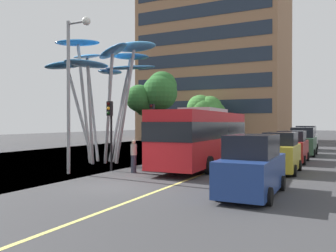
{
  "coord_description": "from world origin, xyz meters",
  "views": [
    {
      "loc": [
        8.61,
        -12.44,
        2.71
      ],
      "look_at": [
        -0.91,
        6.84,
        2.5
      ],
      "focal_mm": 37.65,
      "sensor_mm": 36.0,
      "label": 1
    }
  ],
  "objects_px": {
    "leaf_sculpture": "(105,68)",
    "car_parked_mid": "(281,154)",
    "traffic_light_kerb_far": "(152,121)",
    "traffic_light_island_mid": "(173,126)",
    "car_parked_far": "(292,147)",
    "traffic_light_kerb_near": "(110,121)",
    "street_lamp": "(73,76)",
    "pedestrian": "(134,156)",
    "red_bus": "(204,135)",
    "car_side_street": "(303,142)",
    "car_far_side": "(306,139)",
    "car_parked_near": "(252,167)"
  },
  "relations": [
    {
      "from": "street_lamp",
      "to": "pedestrian",
      "type": "xyz_separation_m",
      "value": [
        2.59,
        1.84,
        -4.24
      ]
    },
    {
      "from": "leaf_sculpture",
      "to": "traffic_light_kerb_near",
      "type": "bearing_deg",
      "value": -49.93
    },
    {
      "from": "traffic_light_island_mid",
      "to": "street_lamp",
      "type": "distance_m",
      "value": 10.83
    },
    {
      "from": "pedestrian",
      "to": "car_parked_near",
      "type": "bearing_deg",
      "value": -23.52
    },
    {
      "from": "red_bus",
      "to": "traffic_light_kerb_near",
      "type": "bearing_deg",
      "value": -132.03
    },
    {
      "from": "traffic_light_kerb_far",
      "to": "car_parked_far",
      "type": "xyz_separation_m",
      "value": [
        8.17,
        4.94,
        -1.83
      ]
    },
    {
      "from": "traffic_light_kerb_far",
      "to": "pedestrian",
      "type": "relative_size",
      "value": 2.22
    },
    {
      "from": "car_parked_mid",
      "to": "traffic_light_kerb_near",
      "type": "bearing_deg",
      "value": -157.21
    },
    {
      "from": "traffic_light_kerb_far",
      "to": "car_far_side",
      "type": "relative_size",
      "value": 0.93
    },
    {
      "from": "leaf_sculpture",
      "to": "car_parked_mid",
      "type": "bearing_deg",
      "value": 0.1
    },
    {
      "from": "red_bus",
      "to": "car_side_street",
      "type": "height_order",
      "value": "red_bus"
    },
    {
      "from": "leaf_sculpture",
      "to": "car_parked_near",
      "type": "xyz_separation_m",
      "value": [
        11.61,
        -6.62,
        -5.43
      ]
    },
    {
      "from": "traffic_light_kerb_near",
      "to": "car_side_street",
      "type": "height_order",
      "value": "traffic_light_kerb_near"
    },
    {
      "from": "traffic_light_kerb_far",
      "to": "street_lamp",
      "type": "relative_size",
      "value": 0.48
    },
    {
      "from": "car_parked_mid",
      "to": "car_side_street",
      "type": "distance_m",
      "value": 11.33
    },
    {
      "from": "traffic_light_kerb_near",
      "to": "car_parked_near",
      "type": "distance_m",
      "value": 9.26
    },
    {
      "from": "traffic_light_kerb_near",
      "to": "car_parked_far",
      "type": "relative_size",
      "value": 0.89
    },
    {
      "from": "traffic_light_island_mid",
      "to": "street_lamp",
      "type": "xyz_separation_m",
      "value": [
        -0.82,
        -10.46,
        2.67
      ]
    },
    {
      "from": "street_lamp",
      "to": "pedestrian",
      "type": "relative_size",
      "value": 4.6
    },
    {
      "from": "traffic_light_kerb_far",
      "to": "pedestrian",
      "type": "bearing_deg",
      "value": -74.74
    },
    {
      "from": "traffic_light_kerb_far",
      "to": "street_lamp",
      "type": "bearing_deg",
      "value": -103.49
    },
    {
      "from": "traffic_light_island_mid",
      "to": "car_parked_mid",
      "type": "distance_m",
      "value": 10.32
    },
    {
      "from": "leaf_sculpture",
      "to": "street_lamp",
      "type": "relative_size",
      "value": 1.07
    },
    {
      "from": "car_parked_near",
      "to": "car_side_street",
      "type": "height_order",
      "value": "car_side_street"
    },
    {
      "from": "car_parked_far",
      "to": "pedestrian",
      "type": "height_order",
      "value": "car_parked_far"
    },
    {
      "from": "car_parked_mid",
      "to": "traffic_light_kerb_far",
      "type": "bearing_deg",
      "value": 175.62
    },
    {
      "from": "traffic_light_island_mid",
      "to": "street_lamp",
      "type": "relative_size",
      "value": 0.42
    },
    {
      "from": "car_parked_near",
      "to": "street_lamp",
      "type": "xyz_separation_m",
      "value": [
        -9.68,
        1.24,
        4.08
      ]
    },
    {
      "from": "traffic_light_island_mid",
      "to": "leaf_sculpture",
      "type": "bearing_deg",
      "value": -118.39
    },
    {
      "from": "pedestrian",
      "to": "car_parked_far",
      "type": "bearing_deg",
      "value": 52.38
    },
    {
      "from": "traffic_light_kerb_far",
      "to": "traffic_light_island_mid",
      "type": "bearing_deg",
      "value": 97.99
    },
    {
      "from": "car_parked_near",
      "to": "car_far_side",
      "type": "height_order",
      "value": "car_far_side"
    },
    {
      "from": "car_parked_far",
      "to": "traffic_light_kerb_near",
      "type": "bearing_deg",
      "value": -132.84
    },
    {
      "from": "traffic_light_island_mid",
      "to": "car_far_side",
      "type": "bearing_deg",
      "value": 54.4
    },
    {
      "from": "red_bus",
      "to": "leaf_sculpture",
      "type": "xyz_separation_m",
      "value": [
        -6.96,
        -0.78,
        4.53
      ]
    },
    {
      "from": "traffic_light_kerb_far",
      "to": "traffic_light_island_mid",
      "type": "xyz_separation_m",
      "value": [
        -0.62,
        4.44,
        -0.38
      ]
    },
    {
      "from": "leaf_sculpture",
      "to": "traffic_light_kerb_far",
      "type": "bearing_deg",
      "value": 10.95
    },
    {
      "from": "traffic_light_island_mid",
      "to": "street_lamp",
      "type": "bearing_deg",
      "value": -94.5
    },
    {
      "from": "leaf_sculpture",
      "to": "car_far_side",
      "type": "xyz_separation_m",
      "value": [
        11.47,
        17.27,
        -5.37
      ]
    },
    {
      "from": "car_side_street",
      "to": "car_parked_near",
      "type": "bearing_deg",
      "value": -90.37
    },
    {
      "from": "car_parked_mid",
      "to": "traffic_light_island_mid",
      "type": "bearing_deg",
      "value": 150.28
    },
    {
      "from": "traffic_light_island_mid",
      "to": "car_parked_far",
      "type": "distance_m",
      "value": 8.93
    },
    {
      "from": "car_parked_near",
      "to": "traffic_light_kerb_far",
      "type": "bearing_deg",
      "value": 138.56
    },
    {
      "from": "red_bus",
      "to": "leaf_sculpture",
      "type": "relative_size",
      "value": 1.33
    },
    {
      "from": "red_bus",
      "to": "traffic_light_island_mid",
      "type": "distance_m",
      "value": 6.05
    },
    {
      "from": "car_parked_mid",
      "to": "pedestrian",
      "type": "height_order",
      "value": "car_parked_mid"
    },
    {
      "from": "traffic_light_island_mid",
      "to": "car_side_street",
      "type": "distance_m",
      "value": 11.02
    },
    {
      "from": "red_bus",
      "to": "leaf_sculpture",
      "type": "distance_m",
      "value": 8.34
    },
    {
      "from": "traffic_light_kerb_far",
      "to": "car_side_street",
      "type": "relative_size",
      "value": 0.92
    },
    {
      "from": "traffic_light_island_mid",
      "to": "car_far_side",
      "type": "distance_m",
      "value": 15.04
    }
  ]
}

